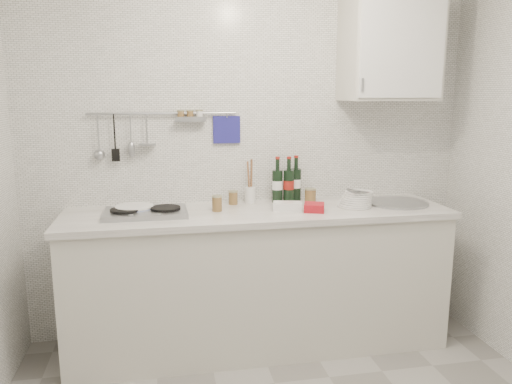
# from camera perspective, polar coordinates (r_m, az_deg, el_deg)

# --- Properties ---
(back_wall) EXTENTS (3.00, 0.02, 2.50)m
(back_wall) POSITION_cam_1_polar(r_m,az_deg,el_deg) (3.40, -0.70, 4.50)
(back_wall) COLOR silver
(back_wall) RESTS_ON floor
(counter) EXTENTS (2.44, 0.64, 0.96)m
(counter) POSITION_cam_1_polar(r_m,az_deg,el_deg) (3.31, 0.38, -10.27)
(counter) COLOR beige
(counter) RESTS_ON floor
(wall_rail) EXTENTS (0.98, 0.09, 0.34)m
(wall_rail) POSITION_cam_1_polar(r_m,az_deg,el_deg) (3.30, -10.93, 7.16)
(wall_rail) COLOR #93969B
(wall_rail) RESTS_ON back_wall
(wall_cabinet) EXTENTS (0.60, 0.38, 0.70)m
(wall_cabinet) POSITION_cam_1_polar(r_m,az_deg,el_deg) (3.50, 15.10, 15.81)
(wall_cabinet) COLOR beige
(wall_cabinet) RESTS_ON back_wall
(plate_stack_hob) EXTENTS (0.26, 0.26, 0.04)m
(plate_stack_hob) POSITION_cam_1_polar(r_m,az_deg,el_deg) (3.17, -13.86, -1.95)
(plate_stack_hob) COLOR #4D64AE
(plate_stack_hob) RESTS_ON counter
(plate_stack_sink) EXTENTS (0.24, 0.23, 0.11)m
(plate_stack_sink) POSITION_cam_1_polar(r_m,az_deg,el_deg) (3.33, 11.42, -0.79)
(plate_stack_sink) COLOR white
(plate_stack_sink) RESTS_ON counter
(wine_bottles) EXTENTS (0.21, 0.12, 0.31)m
(wine_bottles) POSITION_cam_1_polar(r_m,az_deg,el_deg) (3.38, 3.61, 1.45)
(wine_bottles) COLOR black
(wine_bottles) RESTS_ON counter
(butter_dish) EXTENTS (0.20, 0.13, 0.05)m
(butter_dish) POSITION_cam_1_polar(r_m,az_deg,el_deg) (3.15, 3.62, -1.63)
(butter_dish) COLOR white
(butter_dish) RESTS_ON counter
(strawberry_punnet) EXTENTS (0.16, 0.16, 0.05)m
(strawberry_punnet) POSITION_cam_1_polar(r_m,az_deg,el_deg) (3.14, 6.67, -1.76)
(strawberry_punnet) COLOR red
(strawberry_punnet) RESTS_ON counter
(utensil_crock) EXTENTS (0.07, 0.07, 0.30)m
(utensil_crock) POSITION_cam_1_polar(r_m,az_deg,el_deg) (3.36, -0.68, -0.07)
(utensil_crock) COLOR white
(utensil_crock) RESTS_ON counter
(jar_a) EXTENTS (0.06, 0.06, 0.09)m
(jar_a) POSITION_cam_1_polar(r_m,az_deg,el_deg) (3.32, -2.63, -0.62)
(jar_a) COLOR brown
(jar_a) RESTS_ON counter
(jar_b) EXTENTS (0.07, 0.07, 0.09)m
(jar_b) POSITION_cam_1_polar(r_m,az_deg,el_deg) (3.42, 6.32, -0.34)
(jar_b) COLOR brown
(jar_b) RESTS_ON counter
(jar_c) EXTENTS (0.07, 0.07, 0.09)m
(jar_c) POSITION_cam_1_polar(r_m,az_deg,el_deg) (3.40, 6.16, -0.36)
(jar_c) COLOR brown
(jar_c) RESTS_ON counter
(jar_d) EXTENTS (0.07, 0.07, 0.10)m
(jar_d) POSITION_cam_1_polar(r_m,az_deg,el_deg) (3.13, -4.48, -1.28)
(jar_d) COLOR brown
(jar_d) RESTS_ON counter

